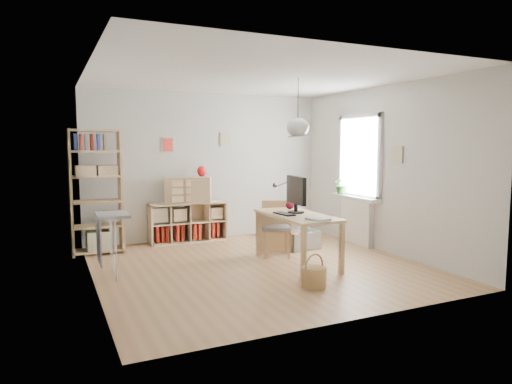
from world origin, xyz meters
name	(u,v)px	position (x,y,z in m)	size (l,w,h in m)	color
ground	(258,266)	(0.00, 0.00, 0.00)	(4.50, 4.50, 0.00)	tan
room_shell	(298,127)	(0.55, -0.15, 2.00)	(4.50, 4.50, 4.50)	silver
window_unit	(360,156)	(2.23, 0.60, 1.55)	(0.07, 1.16, 1.46)	white
radiator	(357,222)	(2.19, 0.60, 0.40)	(0.10, 0.80, 0.80)	white
windowsill	(355,198)	(2.14, 0.60, 0.83)	(0.22, 1.20, 0.06)	silver
desk	(297,220)	(0.55, -0.15, 0.66)	(0.70, 1.50, 0.75)	tan
cube_shelf	(186,225)	(-0.47, 2.08, 0.30)	(1.40, 0.38, 0.72)	beige
tall_bookshelf	(96,187)	(-2.04, 1.80, 1.09)	(0.80, 0.38, 2.00)	tan
side_table	(107,227)	(-2.04, 0.35, 0.67)	(0.40, 0.55, 0.85)	gray
chair	(276,225)	(0.53, 0.50, 0.49)	(0.55, 0.55, 0.86)	gray
wicker_basket	(314,276)	(0.22, -1.17, 0.14)	(0.30, 0.30, 0.42)	olive
storage_chest	(298,236)	(1.10, 0.76, 0.20)	(0.68, 0.74, 0.62)	#B7B7B2
monitor	(296,192)	(0.59, -0.04, 1.05)	(0.25, 0.62, 0.54)	black
keyboard	(284,214)	(0.36, -0.11, 0.76)	(0.15, 0.39, 0.02)	black
task_lamp	(282,191)	(0.63, 0.47, 1.03)	(0.39, 0.14, 0.41)	black
yarn_ball	(290,205)	(0.70, 0.33, 0.82)	(0.13, 0.13, 0.13)	#4D0A1B
paper_tray	(318,219)	(0.54, -0.74, 0.76)	(0.22, 0.28, 0.03)	silver
drawer_chest	(189,190)	(-0.44, 2.04, 0.95)	(0.80, 0.37, 0.46)	beige
red_vase	(202,171)	(-0.19, 2.04, 1.28)	(0.16, 0.16, 0.20)	maroon
potted_plant	(342,184)	(2.12, 0.95, 1.04)	(0.32, 0.28, 0.36)	#2A6626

